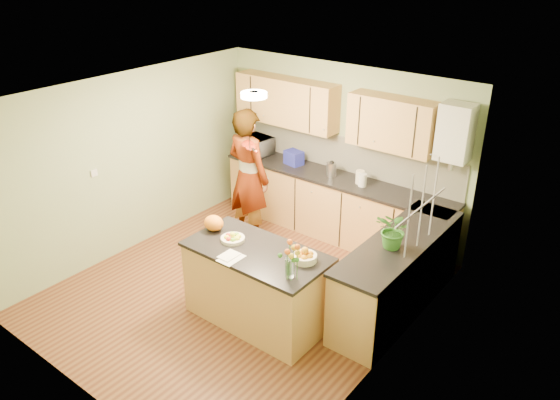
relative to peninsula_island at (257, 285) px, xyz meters
The scene contains 28 objects.
floor 0.78m from the peninsula_island, 148.19° to the left, with size 4.50×4.50×0.00m, color #532917.
ceiling 2.13m from the peninsula_island, 148.19° to the left, with size 4.00×4.50×0.02m, color white.
wall_back 2.75m from the peninsula_island, 101.59° to the left, with size 4.00×0.02×2.50m, color gray.
wall_front 2.14m from the peninsula_island, 105.38° to the right, with size 4.00×0.02×2.50m, color gray.
wall_left 2.67m from the peninsula_island, behind, with size 0.02×4.50×2.50m, color gray.
wall_right 1.70m from the peninsula_island, 12.57° to the left, with size 0.02×4.50×2.50m, color gray.
back_counter 2.32m from the peninsula_island, 100.66° to the left, with size 3.64×0.62×0.94m.
right_counter 1.66m from the peninsula_island, 45.18° to the left, with size 0.62×2.24×0.94m.
splashback 2.70m from the peninsula_island, 99.50° to the left, with size 3.60×0.02×0.52m, color silver.
upper_cabinets 2.86m from the peninsula_island, 106.31° to the left, with size 3.20×0.34×0.70m.
boiler 3.04m from the peninsula_island, 64.16° to the left, with size 0.40×0.30×0.86m.
window_right 2.04m from the peninsula_island, 32.37° to the left, with size 0.01×1.30×1.05m.
light_switch 2.66m from the peninsula_island, behind, with size 0.02×0.09×0.09m, color silver.
ceiling_lamp 2.16m from the peninsula_island, 130.10° to the left, with size 0.30×0.30×0.07m.
peninsula_island is the anchor object (origin of this frame).
fruit_dish 0.61m from the peninsula_island, behind, with size 0.27×0.27×0.10m.
orange_bowl 0.78m from the peninsula_island, 15.26° to the left, with size 0.26×0.26×0.15m.
flower_vase 0.98m from the peninsula_island, 16.70° to the right, with size 0.24×0.24×0.44m.
orange_bag 0.89m from the peninsula_island, behind, with size 0.24×0.21×0.18m, color orange.
papers 0.57m from the peninsula_island, 108.43° to the right, with size 0.20×0.28×0.01m, color white.
violinist 1.99m from the peninsula_island, 133.55° to the left, with size 0.73×0.48×2.00m, color #DDA487.
violin 1.97m from the peninsula_island, 133.78° to the left, with size 0.60×0.24×0.12m, color #590C05, non-canonical shape.
microwave 3.08m from the peninsula_island, 130.33° to the left, with size 0.52×0.35×0.29m, color silver.
blue_box 2.65m from the peninsula_island, 117.51° to the left, with size 0.27×0.19×0.21m, color navy.
kettle 2.40m from the peninsula_island, 102.39° to the left, with size 0.14×0.14×0.27m.
jar_cream 2.35m from the peninsula_island, 90.77° to the left, with size 0.12×0.12×0.19m, color beige.
jar_white 2.30m from the peninsula_island, 88.88° to the left, with size 0.12×0.12×0.18m, color silver.
potted_plant 1.67m from the peninsula_island, 39.51° to the left, with size 0.39×0.34×0.44m, color #327125.
Camera 1 is at (3.93, -4.26, 4.02)m, focal length 35.00 mm.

